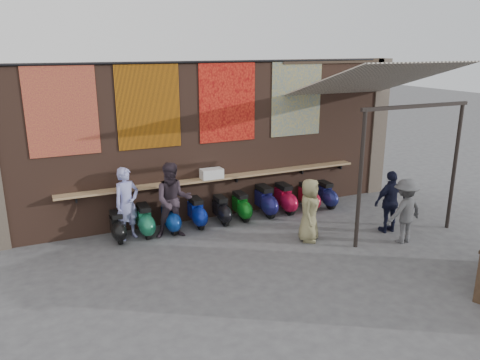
# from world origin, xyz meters

# --- Properties ---
(ground) EXTENTS (70.00, 70.00, 0.00)m
(ground) POSITION_xyz_m (0.00, 0.00, 0.00)
(ground) COLOR #474749
(ground) RESTS_ON ground
(brick_wall) EXTENTS (10.00, 0.40, 4.00)m
(brick_wall) POSITION_xyz_m (0.00, 2.70, 2.00)
(brick_wall) COLOR brown
(brick_wall) RESTS_ON ground
(pier_right) EXTENTS (0.50, 0.50, 4.00)m
(pier_right) POSITION_xyz_m (5.20, 2.70, 2.00)
(pier_right) COLOR #4C4238
(pier_right) RESTS_ON ground
(eating_counter) EXTENTS (8.00, 0.32, 0.05)m
(eating_counter) POSITION_xyz_m (0.00, 2.33, 1.10)
(eating_counter) COLOR #9E7A51
(eating_counter) RESTS_ON brick_wall
(shelf_box) EXTENTS (0.56, 0.31, 0.24)m
(shelf_box) POSITION_xyz_m (-0.23, 2.30, 1.25)
(shelf_box) COLOR white
(shelf_box) RESTS_ON eating_counter
(tapestry_redgold) EXTENTS (1.50, 0.02, 2.00)m
(tapestry_redgold) POSITION_xyz_m (-3.60, 2.48, 3.00)
(tapestry_redgold) COLOR maroon
(tapestry_redgold) RESTS_ON brick_wall
(tapestry_sun) EXTENTS (1.50, 0.02, 2.00)m
(tapestry_sun) POSITION_xyz_m (-1.70, 2.48, 3.00)
(tapestry_sun) COLOR orange
(tapestry_sun) RESTS_ON brick_wall
(tapestry_orange) EXTENTS (1.50, 0.02, 2.00)m
(tapestry_orange) POSITION_xyz_m (0.30, 2.48, 3.00)
(tapestry_orange) COLOR red
(tapestry_orange) RESTS_ON brick_wall
(tapestry_multi) EXTENTS (1.50, 0.02, 2.00)m
(tapestry_multi) POSITION_xyz_m (2.30, 2.48, 3.00)
(tapestry_multi) COLOR #2A5B9B
(tapestry_multi) RESTS_ON brick_wall
(hang_rail) EXTENTS (9.50, 0.06, 0.06)m
(hang_rail) POSITION_xyz_m (0.00, 2.47, 3.98)
(hang_rail) COLOR black
(hang_rail) RESTS_ON brick_wall
(scooter_stool_0) EXTENTS (0.32, 0.71, 0.67)m
(scooter_stool_0) POSITION_xyz_m (-2.70, 1.97, 0.34)
(scooter_stool_0) COLOR black
(scooter_stool_0) RESTS_ON ground
(scooter_stool_1) EXTENTS (0.35, 0.78, 0.74)m
(scooter_stool_1) POSITION_xyz_m (-2.05, 1.99, 0.37)
(scooter_stool_1) COLOR #1C704B
(scooter_stool_1) RESTS_ON ground
(scooter_stool_2) EXTENTS (0.35, 0.77, 0.73)m
(scooter_stool_2) POSITION_xyz_m (-1.43, 1.98, 0.37)
(scooter_stool_2) COLOR navy
(scooter_stool_2) RESTS_ON ground
(scooter_stool_3) EXTENTS (0.34, 0.76, 0.72)m
(scooter_stool_3) POSITION_xyz_m (-0.73, 2.05, 0.36)
(scooter_stool_3) COLOR navy
(scooter_stool_3) RESTS_ON ground
(scooter_stool_4) EXTENTS (0.32, 0.72, 0.68)m
(scooter_stool_4) POSITION_xyz_m (-0.08, 2.01, 0.34)
(scooter_stool_4) COLOR black
(scooter_stool_4) RESTS_ON ground
(scooter_stool_5) EXTENTS (0.33, 0.74, 0.70)m
(scooter_stool_5) POSITION_xyz_m (0.48, 2.04, 0.35)
(scooter_stool_5) COLOR #0D6016
(scooter_stool_5) RESTS_ON ground
(scooter_stool_6) EXTENTS (0.37, 0.83, 0.79)m
(scooter_stool_6) POSITION_xyz_m (1.18, 2.04, 0.40)
(scooter_stool_6) COLOR #161652
(scooter_stool_6) RESTS_ON ground
(scooter_stool_7) EXTENTS (0.36, 0.81, 0.77)m
(scooter_stool_7) POSITION_xyz_m (1.77, 2.04, 0.39)
(scooter_stool_7) COLOR #AE0D31
(scooter_stool_7) RESTS_ON ground
(scooter_stool_8) EXTENTS (0.34, 0.76, 0.72)m
(scooter_stool_8) POSITION_xyz_m (2.47, 1.97, 0.36)
(scooter_stool_8) COLOR maroon
(scooter_stool_8) RESTS_ON ground
(scooter_stool_9) EXTENTS (0.33, 0.74, 0.71)m
(scooter_stool_9) POSITION_xyz_m (3.03, 1.95, 0.35)
(scooter_stool_9) COLOR #171B53
(scooter_stool_9) RESTS_ON ground
(diner_left) EXTENTS (0.73, 0.61, 1.71)m
(diner_left) POSITION_xyz_m (-2.44, 2.00, 0.86)
(diner_left) COLOR #969ADB
(diner_left) RESTS_ON ground
(diner_right) EXTENTS (0.98, 0.83, 1.80)m
(diner_right) POSITION_xyz_m (-1.44, 1.65, 0.90)
(diner_right) COLOR #342932
(diner_right) RESTS_ON ground
(shopper_navy) EXTENTS (0.90, 0.40, 1.52)m
(shopper_navy) POSITION_xyz_m (3.39, -0.19, 0.76)
(shopper_navy) COLOR black
(shopper_navy) RESTS_ON ground
(shopper_grey) EXTENTS (1.01, 0.63, 1.50)m
(shopper_grey) POSITION_xyz_m (3.26, -0.81, 0.75)
(shopper_grey) COLOR #4D4E52
(shopper_grey) RESTS_ON ground
(shopper_tan) EXTENTS (0.82, 0.86, 1.48)m
(shopper_tan) POSITION_xyz_m (1.33, 0.16, 0.74)
(shopper_tan) COLOR #847E54
(shopper_tan) RESTS_ON ground
(awning_canvas) EXTENTS (3.20, 3.28, 0.97)m
(awning_canvas) POSITION_xyz_m (3.50, 0.90, 3.55)
(awning_canvas) COLOR beige
(awning_canvas) RESTS_ON brick_wall
(awning_ledger) EXTENTS (3.30, 0.08, 0.12)m
(awning_ledger) POSITION_xyz_m (3.50, 2.49, 3.95)
(awning_ledger) COLOR #33261C
(awning_ledger) RESTS_ON brick_wall
(awning_header) EXTENTS (3.00, 0.08, 0.08)m
(awning_header) POSITION_xyz_m (3.50, -0.60, 3.08)
(awning_header) COLOR black
(awning_header) RESTS_ON awning_post_left
(awning_post_left) EXTENTS (0.09, 0.09, 3.10)m
(awning_post_left) POSITION_xyz_m (2.10, -0.60, 1.55)
(awning_post_left) COLOR black
(awning_post_left) RESTS_ON ground
(awning_post_right) EXTENTS (0.09, 0.09, 3.10)m
(awning_post_right) POSITION_xyz_m (4.90, -0.60, 1.55)
(awning_post_right) COLOR black
(awning_post_right) RESTS_ON ground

